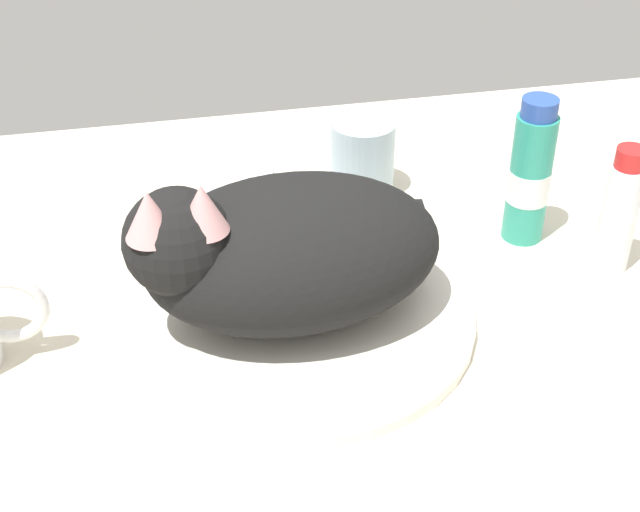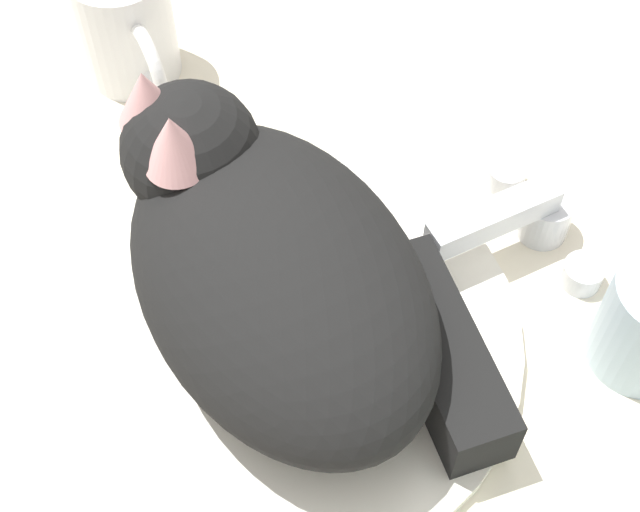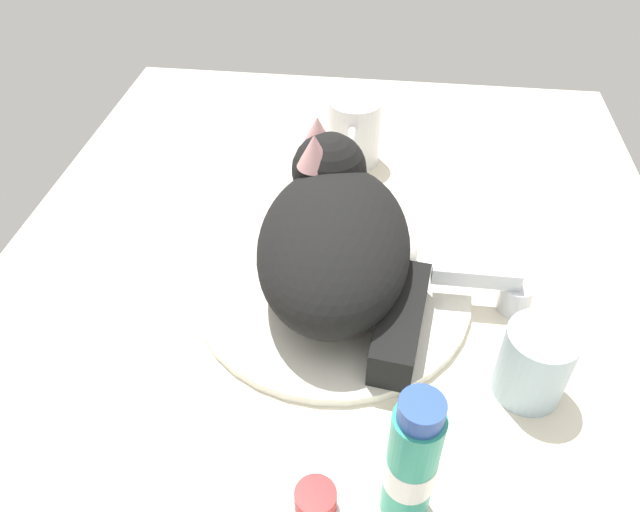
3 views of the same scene
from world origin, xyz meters
TOP-DOWN VIEW (x-y plane):
  - ground_plane at (0.00, 0.00)cm, footprint 110.00×82.50cm
  - sink_basin at (0.00, 0.00)cm, footprint 31.03×31.03cm
  - faucet at (0.00, 18.51)cm, footprint 12.29×11.26cm
  - cat at (-1.11, 0.15)cm, footprint 27.62×19.22cm
  - coffee_mug at (-27.56, 0.12)cm, footprint 11.81×7.42cm
  - rinse_cup at (11.00, 20.13)cm, footprint 6.63×6.63cm
  - toothpaste_bottle at (24.27, 8.52)cm, footprint 4.03×4.03cm

SIDE VIEW (x-z plane):
  - ground_plane at x=0.00cm, z-range -3.00..0.00cm
  - sink_basin at x=0.00cm, z-range 0.00..1.11cm
  - faucet at x=0.00cm, z-range -0.28..5.23cm
  - rinse_cup at x=11.00cm, z-range 0.00..8.02cm
  - coffee_mug at x=-27.56cm, z-range 0.00..9.60cm
  - toothpaste_bottle at x=24.27cm, z-range -0.48..14.15cm
  - cat at x=-1.11cm, z-range -0.05..14.90cm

